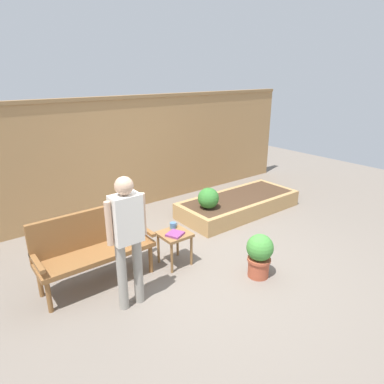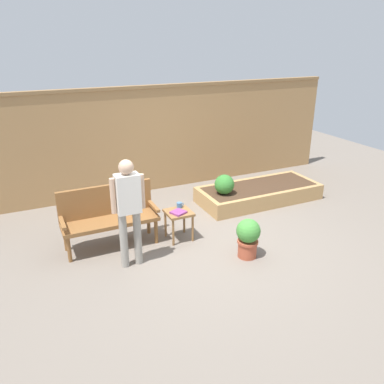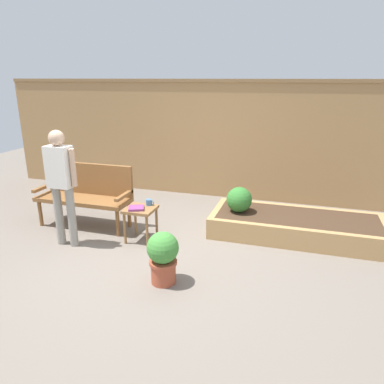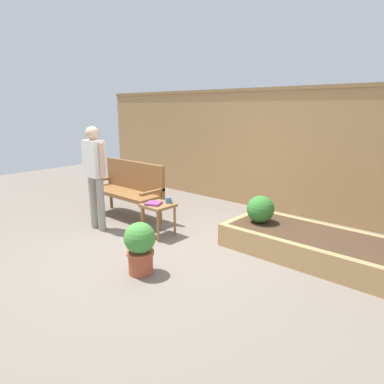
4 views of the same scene
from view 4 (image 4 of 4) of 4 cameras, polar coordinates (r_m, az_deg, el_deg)
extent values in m
plane|color=#70665B|center=(4.57, -5.50, -9.51)|extent=(14.00, 14.00, 0.00)
cube|color=#A37A4C|center=(6.30, 11.88, 6.69)|extent=(8.40, 0.10, 2.10)
cube|color=olive|center=(6.26, 12.39, 16.53)|extent=(8.40, 0.14, 0.06)
cylinder|color=brown|center=(5.47, -5.37, -3.29)|extent=(0.06, 0.06, 0.40)
cylinder|color=brown|center=(5.24, -8.23, -4.14)|extent=(0.06, 0.06, 0.40)
cylinder|color=brown|center=(6.46, -13.43, -0.91)|extent=(0.06, 0.06, 0.40)
cylinder|color=brown|center=(6.27, -16.10, -1.53)|extent=(0.06, 0.06, 0.40)
cube|color=brown|center=(5.78, -11.21, -0.17)|extent=(1.44, 0.48, 0.06)
cube|color=brown|center=(5.85, -9.71, 2.77)|extent=(1.44, 0.06, 0.48)
cube|color=brown|center=(6.31, -15.10, 1.99)|extent=(0.06, 0.48, 0.04)
cube|color=brown|center=(5.23, -6.66, -0.02)|extent=(0.06, 0.48, 0.04)
cylinder|color=olive|center=(4.95, -2.92, -4.88)|extent=(0.04, 0.04, 0.44)
cylinder|color=olive|center=(4.73, -5.72, -5.83)|extent=(0.04, 0.04, 0.44)
cylinder|color=olive|center=(5.17, -5.54, -4.08)|extent=(0.04, 0.04, 0.44)
cylinder|color=olive|center=(4.96, -8.33, -4.94)|extent=(0.04, 0.04, 0.44)
cube|color=olive|center=(4.88, -5.70, -2.25)|extent=(0.40, 0.40, 0.04)
cylinder|color=teal|center=(4.90, -3.98, -1.37)|extent=(0.09, 0.09, 0.08)
torus|color=teal|center=(4.87, -3.58, -1.47)|extent=(0.06, 0.01, 0.06)
cube|color=#7F3875|center=(4.85, -6.47, -1.92)|extent=(0.27, 0.26, 0.03)
cylinder|color=#A84C33|center=(3.94, -8.60, -11.80)|extent=(0.28, 0.28, 0.23)
cylinder|color=#A84C33|center=(3.88, -8.67, -10.05)|extent=(0.31, 0.31, 0.04)
sphere|color=#428938|center=(3.81, -8.77, -7.63)|extent=(0.35, 0.35, 0.35)
cube|color=#AD8451|center=(4.12, 18.42, -10.63)|extent=(2.40, 0.09, 0.30)
cube|color=#AD8451|center=(4.92, 22.67, -6.95)|extent=(2.40, 0.09, 0.30)
cube|color=#AD8451|center=(4.99, 8.28, -5.67)|extent=(0.09, 0.82, 0.30)
cube|color=#422D1E|center=(4.52, 20.74, -8.63)|extent=(2.22, 0.82, 0.30)
cylinder|color=brown|center=(4.73, 11.33, -4.64)|extent=(0.04, 0.04, 0.06)
sphere|color=#33752D|center=(4.68, 11.42, -2.84)|extent=(0.37, 0.37, 0.37)
cylinder|color=gray|center=(5.26, -15.04, -2.03)|extent=(0.11, 0.11, 0.82)
cylinder|color=gray|center=(5.42, -16.22, -1.63)|extent=(0.11, 0.11, 0.82)
cube|color=silver|center=(5.20, -16.13, 5.40)|extent=(0.32, 0.20, 0.54)
cylinder|color=tan|center=(5.04, -14.89, 5.21)|extent=(0.07, 0.07, 0.49)
cylinder|color=tan|center=(5.37, -17.29, 5.57)|extent=(0.07, 0.07, 0.49)
sphere|color=tan|center=(5.16, -16.41, 9.46)|extent=(0.20, 0.20, 0.20)
camera|label=1|loc=(5.88, -53.52, 15.91)|focal=31.70mm
camera|label=2|loc=(6.03, -70.68, 16.50)|focal=36.18mm
camera|label=3|loc=(1.78, -87.68, 12.72)|focal=33.65mm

